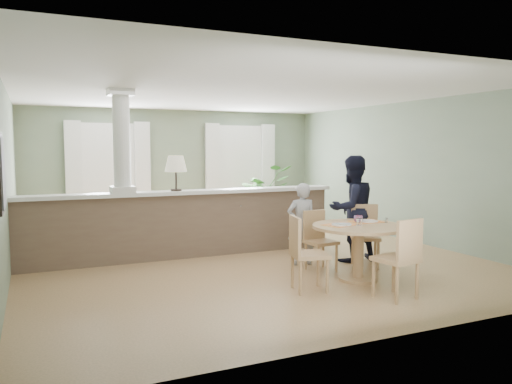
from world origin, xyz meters
name	(u,v)px	position (x,y,z in m)	size (l,w,h in m)	color
ground	(241,255)	(0.00, 0.00, 0.00)	(8.00, 8.00, 0.00)	tan
room_shell	(226,147)	(-0.03, 0.63, 1.81)	(7.02, 8.02, 2.71)	gray
pony_wall	(180,215)	(-0.99, 0.20, 0.71)	(5.32, 0.38, 2.70)	brown
sofa	(192,215)	(-0.26, 1.95, 0.45)	(3.07, 1.20, 0.90)	brown
houseplant	(264,194)	(1.93, 3.20, 0.70)	(1.26, 1.09, 1.40)	#346528
dining_table	(359,236)	(0.85, -2.14, 0.60)	(1.26, 1.26, 0.86)	tan
chair_far_boy	(318,237)	(0.66, -1.42, 0.48)	(0.43, 0.43, 0.88)	tan
chair_far_man	(365,232)	(1.43, -1.50, 0.52)	(0.58, 0.58, 0.94)	tan
chair_near	(401,255)	(0.78, -3.08, 0.54)	(0.51, 0.51, 0.98)	tan
chair_side	(304,250)	(-0.09, -2.30, 0.53)	(0.51, 0.51, 0.95)	tan
child_person	(301,224)	(0.59, -1.02, 0.63)	(0.46, 0.30, 1.27)	#9C9CA1
man_person	(352,209)	(1.43, -1.15, 0.84)	(0.82, 0.64, 1.69)	black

